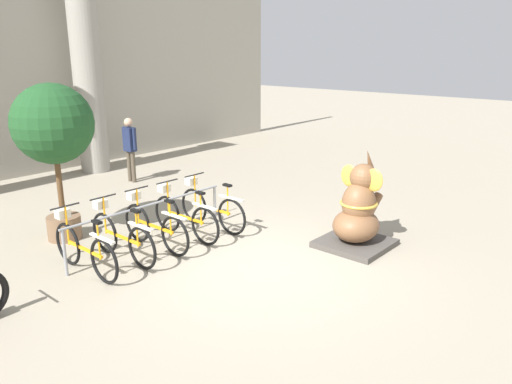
{
  "coord_description": "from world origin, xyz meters",
  "views": [
    {
      "loc": [
        -5.55,
        -4.77,
        3.35
      ],
      "look_at": [
        0.54,
        0.52,
        1.0
      ],
      "focal_mm": 35.0,
      "sensor_mm": 36.0,
      "label": 1
    }
  ],
  "objects_px": {
    "bicycle_3": "(184,216)",
    "person_pedestrian": "(130,144)",
    "bicycle_4": "(211,208)",
    "potted_tree": "(53,130)",
    "bicycle_2": "(154,225)",
    "elephant_statue": "(358,214)",
    "bicycle_1": "(121,236)",
    "bicycle_0": "(84,248)"
  },
  "relations": [
    {
      "from": "bicycle_3",
      "to": "person_pedestrian",
      "type": "bearing_deg",
      "value": 66.78
    },
    {
      "from": "bicycle_3",
      "to": "person_pedestrian",
      "type": "height_order",
      "value": "person_pedestrian"
    },
    {
      "from": "bicycle_4",
      "to": "potted_tree",
      "type": "bearing_deg",
      "value": 142.73
    },
    {
      "from": "bicycle_2",
      "to": "person_pedestrian",
      "type": "relative_size",
      "value": 1.04
    },
    {
      "from": "bicycle_3",
      "to": "potted_tree",
      "type": "xyz_separation_m",
      "value": [
        -1.46,
        1.61,
        1.58
      ]
    },
    {
      "from": "bicycle_4",
      "to": "potted_tree",
      "type": "distance_m",
      "value": 3.1
    },
    {
      "from": "bicycle_3",
      "to": "elephant_statue",
      "type": "bearing_deg",
      "value": -56.04
    },
    {
      "from": "bicycle_1",
      "to": "person_pedestrian",
      "type": "relative_size",
      "value": 1.04
    },
    {
      "from": "elephant_statue",
      "to": "potted_tree",
      "type": "bearing_deg",
      "value": 127.36
    },
    {
      "from": "person_pedestrian",
      "to": "potted_tree",
      "type": "bearing_deg",
      "value": -142.81
    },
    {
      "from": "bicycle_3",
      "to": "bicycle_4",
      "type": "bearing_deg",
      "value": -0.46
    },
    {
      "from": "bicycle_3",
      "to": "person_pedestrian",
      "type": "xyz_separation_m",
      "value": [
        1.73,
        4.03,
        0.58
      ]
    },
    {
      "from": "bicycle_0",
      "to": "bicycle_4",
      "type": "xyz_separation_m",
      "value": [
        2.66,
        -0.03,
        0.0
      ]
    },
    {
      "from": "bicycle_1",
      "to": "potted_tree",
      "type": "distance_m",
      "value": 2.25
    },
    {
      "from": "bicycle_3",
      "to": "bicycle_4",
      "type": "height_order",
      "value": "same"
    },
    {
      "from": "bicycle_1",
      "to": "potted_tree",
      "type": "relative_size",
      "value": 0.62
    },
    {
      "from": "bicycle_4",
      "to": "bicycle_1",
      "type": "bearing_deg",
      "value": 179.32
    },
    {
      "from": "bicycle_0",
      "to": "elephant_statue",
      "type": "relative_size",
      "value": 1.01
    },
    {
      "from": "person_pedestrian",
      "to": "potted_tree",
      "type": "xyz_separation_m",
      "value": [
        -3.19,
        -2.42,
        1.0
      ]
    },
    {
      "from": "bicycle_4",
      "to": "person_pedestrian",
      "type": "xyz_separation_m",
      "value": [
        1.07,
        4.04,
        0.58
      ]
    },
    {
      "from": "elephant_statue",
      "to": "potted_tree",
      "type": "relative_size",
      "value": 0.61
    },
    {
      "from": "elephant_statue",
      "to": "bicycle_0",
      "type": "bearing_deg",
      "value": 145.16
    },
    {
      "from": "bicycle_1",
      "to": "bicycle_3",
      "type": "xyz_separation_m",
      "value": [
        1.33,
        -0.02,
        0.0
      ]
    },
    {
      "from": "bicycle_3",
      "to": "bicycle_1",
      "type": "bearing_deg",
      "value": 179.21
    },
    {
      "from": "bicycle_0",
      "to": "bicycle_3",
      "type": "distance_m",
      "value": 1.99
    },
    {
      "from": "potted_tree",
      "to": "bicycle_3",
      "type": "bearing_deg",
      "value": -47.81
    },
    {
      "from": "person_pedestrian",
      "to": "potted_tree",
      "type": "height_order",
      "value": "potted_tree"
    },
    {
      "from": "bicycle_0",
      "to": "bicycle_4",
      "type": "height_order",
      "value": "same"
    },
    {
      "from": "bicycle_0",
      "to": "bicycle_3",
      "type": "height_order",
      "value": "same"
    },
    {
      "from": "bicycle_2",
      "to": "person_pedestrian",
      "type": "bearing_deg",
      "value": 59.18
    },
    {
      "from": "bicycle_0",
      "to": "person_pedestrian",
      "type": "xyz_separation_m",
      "value": [
        3.72,
        4.0,
        0.58
      ]
    },
    {
      "from": "bicycle_3",
      "to": "potted_tree",
      "type": "relative_size",
      "value": 0.62
    },
    {
      "from": "bicycle_2",
      "to": "bicycle_4",
      "type": "xyz_separation_m",
      "value": [
        1.33,
        -0.03,
        0.0
      ]
    },
    {
      "from": "bicycle_0",
      "to": "potted_tree",
      "type": "xyz_separation_m",
      "value": [
        0.53,
        1.58,
        1.58
      ]
    },
    {
      "from": "elephant_statue",
      "to": "person_pedestrian",
      "type": "bearing_deg",
      "value": 89.94
    },
    {
      "from": "bicycle_2",
      "to": "person_pedestrian",
      "type": "height_order",
      "value": "person_pedestrian"
    },
    {
      "from": "bicycle_1",
      "to": "bicycle_4",
      "type": "height_order",
      "value": "same"
    },
    {
      "from": "bicycle_2",
      "to": "bicycle_0",
      "type": "bearing_deg",
      "value": 179.67
    },
    {
      "from": "bicycle_0",
      "to": "person_pedestrian",
      "type": "bearing_deg",
      "value": 47.09
    },
    {
      "from": "bicycle_3",
      "to": "bicycle_2",
      "type": "bearing_deg",
      "value": 178.29
    },
    {
      "from": "person_pedestrian",
      "to": "bicycle_2",
      "type": "bearing_deg",
      "value": -120.82
    },
    {
      "from": "bicycle_1",
      "to": "bicycle_4",
      "type": "xyz_separation_m",
      "value": [
        1.99,
        -0.02,
        0.0
      ]
    }
  ]
}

